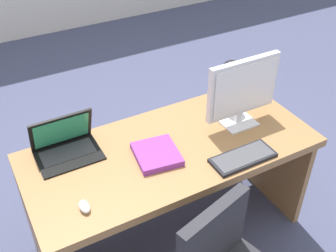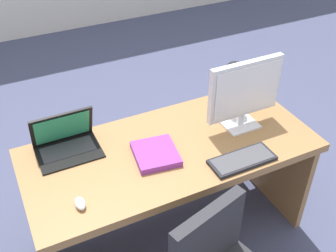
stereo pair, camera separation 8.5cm
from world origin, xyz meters
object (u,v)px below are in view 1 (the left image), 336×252
(laptop, at_px, (65,141))
(keyboard, at_px, (243,157))
(monitor, at_px, (243,90))
(mouse, at_px, (84,207))
(desk_lamp, at_px, (230,75))
(book, at_px, (157,154))
(desk, at_px, (168,168))
(coffee_mug, at_px, (250,93))

(laptop, height_order, keyboard, laptop)
(monitor, height_order, mouse, monitor)
(laptop, xyz_separation_m, desk_lamp, (1.01, -0.08, 0.17))
(keyboard, distance_m, book, 0.46)
(book, bearing_deg, laptop, 145.88)
(desk, height_order, desk_lamp, desk_lamp)
(desk, relative_size, book, 5.88)
(laptop, relative_size, coffee_mug, 3.17)
(coffee_mug, bearing_deg, desk_lamp, -174.98)
(desk_lamp, height_order, book, desk_lamp)
(book, distance_m, coffee_mug, 0.82)
(monitor, bearing_deg, mouse, -168.94)
(laptop, xyz_separation_m, keyboard, (0.81, -0.52, -0.06))
(desk, xyz_separation_m, mouse, (-0.58, -0.25, 0.22))
(desk_lamp, distance_m, book, 0.67)
(desk, distance_m, keyboard, 0.47)
(desk, height_order, laptop, laptop)
(desk, distance_m, laptop, 0.62)
(desk, distance_m, mouse, 0.66)
(monitor, bearing_deg, desk_lamp, 79.77)
(desk_lamp, bearing_deg, mouse, -160.83)
(monitor, xyz_separation_m, book, (-0.57, -0.03, -0.22))
(mouse, xyz_separation_m, book, (0.47, 0.17, -0.00))
(laptop, bearing_deg, desk_lamp, -4.58)
(keyboard, relative_size, mouse, 4.19)
(desk, bearing_deg, monitor, -5.68)
(desk, height_order, mouse, mouse)
(monitor, bearing_deg, desk, 174.32)
(desk, xyz_separation_m, monitor, (0.46, -0.05, 0.43))
(laptop, distance_m, book, 0.50)
(keyboard, bearing_deg, laptop, 147.35)
(monitor, distance_m, laptop, 1.03)
(laptop, xyz_separation_m, book, (0.41, -0.28, -0.05))
(laptop, bearing_deg, coffee_mug, -3.05)
(book, bearing_deg, keyboard, -31.06)
(desk_lamp, relative_size, book, 1.22)
(laptop, height_order, coffee_mug, laptop)
(desk, xyz_separation_m, book, (-0.11, -0.08, 0.21))
(laptop, distance_m, coffee_mug, 1.21)
(mouse, relative_size, book, 0.31)
(desk, height_order, monitor, monitor)
(desk_lamp, bearing_deg, desk, -165.97)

